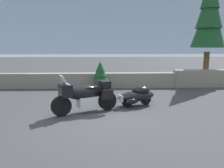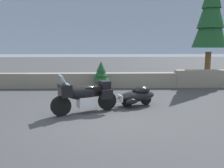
{
  "view_description": "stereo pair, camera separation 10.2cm",
  "coord_description": "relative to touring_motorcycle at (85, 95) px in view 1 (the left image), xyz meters",
  "views": [
    {
      "loc": [
        -0.04,
        -6.99,
        2.26
      ],
      "look_at": [
        0.36,
        1.44,
        0.85
      ],
      "focal_mm": 36.98,
      "sensor_mm": 36.0,
      "label": 1
    },
    {
      "loc": [
        0.07,
        -6.99,
        2.26
      ],
      "look_at": [
        0.36,
        1.44,
        0.85
      ],
      "focal_mm": 36.98,
      "sensor_mm": 36.0,
      "label": 2
    }
  ],
  "objects": [
    {
      "name": "ground_plane",
      "position": [
        0.58,
        -0.62,
        -0.62
      ],
      "size": [
        80.0,
        80.0,
        0.0
      ],
      "primitive_type": "plane",
      "color": "#38383A"
    },
    {
      "name": "stone_guard_wall",
      "position": [
        1.63,
        4.81,
        -0.2
      ],
      "size": [
        24.0,
        0.63,
        0.94
      ],
      "color": "gray",
      "rests_on": "ground"
    },
    {
      "name": "distant_ridgeline",
      "position": [
        0.58,
        94.81,
        7.38
      ],
      "size": [
        240.0,
        80.0,
        16.0
      ],
      "primitive_type": "cube",
      "color": "#99A8BF",
      "rests_on": "ground"
    },
    {
      "name": "touring_motorcycle",
      "position": [
        0.0,
        0.0,
        0.0
      ],
      "size": [
        2.16,
        1.29,
        1.33
      ],
      "color": "black",
      "rests_on": "ground"
    },
    {
      "name": "car_shaped_trailer",
      "position": [
        1.89,
        0.85,
        -0.21
      ],
      "size": [
        2.16,
        1.25,
        0.76
      ],
      "color": "black",
      "rests_on": "ground"
    },
    {
      "name": "pine_tree_tall",
      "position": [
        6.73,
        5.69,
        3.5
      ],
      "size": [
        1.92,
        1.92,
        6.58
      ],
      "color": "brown",
      "rests_on": "ground"
    },
    {
      "name": "pine_sapling_near",
      "position": [
        0.5,
        4.13,
        0.3
      ],
      "size": [
        0.86,
        0.86,
        1.47
      ],
      "color": "brown",
      "rests_on": "ground"
    }
  ]
}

